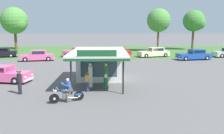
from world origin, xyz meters
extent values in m
plane|color=#5B5959|center=(0.00, 0.00, 0.00)|extent=(300.00, 300.00, 0.00)
cube|color=#3D6B2D|center=(0.00, 30.00, 0.00)|extent=(120.00, 24.00, 0.01)
cube|color=silver|center=(0.36, 4.51, 1.34)|extent=(3.97, 3.65, 2.68)
cube|color=#384C56|center=(0.36, 2.70, 1.39)|extent=(3.18, 0.05, 1.71)
cube|color=silver|center=(0.36, 2.70, 2.76)|extent=(4.67, 7.76, 0.16)
cube|color=#195128|center=(0.36, 2.70, 2.58)|extent=(4.67, 7.76, 0.18)
cube|color=#195128|center=(0.36, -1.15, 3.06)|extent=(2.78, 0.08, 0.44)
cylinder|color=black|center=(2.25, -0.78, 1.34)|extent=(0.12, 0.12, 2.68)
cylinder|color=black|center=(-1.52, -0.78, 1.34)|extent=(0.12, 0.12, 2.68)
cube|color=slate|center=(-0.26, 1.00, 0.05)|extent=(0.44, 0.44, 0.10)
cylinder|color=silver|center=(-0.26, 1.00, 0.94)|extent=(0.34, 0.34, 1.67)
cube|color=white|center=(-0.26, 0.82, 1.02)|extent=(0.22, 0.02, 0.28)
sphere|color=white|center=(-0.26, 1.00, 1.91)|extent=(0.26, 0.26, 0.26)
cube|color=slate|center=(0.98, 1.00, 0.05)|extent=(0.44, 0.44, 0.10)
cylinder|color=#1E6B33|center=(0.98, 1.00, 0.93)|extent=(0.34, 0.34, 1.65)
cube|color=white|center=(0.98, 0.82, 1.01)|extent=(0.22, 0.02, 0.28)
sphere|color=#EACC4C|center=(0.98, 1.00, 1.89)|extent=(0.26, 0.26, 0.26)
cylinder|color=black|center=(-2.33, -2.82, 0.32)|extent=(0.63, 0.33, 0.64)
cylinder|color=silver|center=(-2.33, -2.82, 0.32)|extent=(0.19, 0.17, 0.16)
cylinder|color=black|center=(-0.81, -2.21, 0.32)|extent=(0.63, 0.33, 0.64)
cylinder|color=silver|center=(-0.81, -2.21, 0.32)|extent=(0.19, 0.17, 0.16)
ellipsoid|color=#1E4C8C|center=(-1.67, -2.55, 0.78)|extent=(0.61, 0.43, 0.24)
cube|color=#59595E|center=(-1.62, -2.53, 0.42)|extent=(0.50, 0.39, 0.36)
cube|color=black|center=(-1.34, -2.42, 0.72)|extent=(0.54, 0.42, 0.10)
cylinder|color=silver|center=(-2.24, -2.78, 0.60)|extent=(0.37, 0.20, 0.71)
cylinder|color=silver|center=(-2.13, -2.74, 0.98)|extent=(0.30, 0.66, 0.04)
sphere|color=silver|center=(-2.22, -2.78, 0.82)|extent=(0.16, 0.16, 0.16)
cube|color=#1E4C8C|center=(-0.86, -2.23, 0.44)|extent=(0.48, 0.33, 0.12)
cylinder|color=silver|center=(-1.20, -2.51, 0.28)|extent=(0.68, 0.34, 0.18)
cube|color=brown|center=(-1.41, -2.45, 0.78)|extent=(0.50, 0.46, 0.14)
cylinder|color=brown|center=(-1.53, -2.67, 0.38)|extent=(0.20, 0.26, 0.56)
cylinder|color=brown|center=(-1.65, -2.38, 0.38)|extent=(0.20, 0.26, 0.56)
cylinder|color=#2D4C8C|center=(-1.44, -2.46, 1.09)|extent=(0.50, 0.45, 0.60)
sphere|color=beige|center=(-1.50, -2.49, 1.47)|extent=(0.22, 0.22, 0.22)
cylinder|color=#2D4C8C|center=(-1.59, -2.74, 1.18)|extent=(0.53, 0.28, 0.31)
cylinder|color=#2D4C8C|center=(-1.74, -2.37, 1.18)|extent=(0.53, 0.28, 0.31)
cube|color=#E55993|center=(-8.24, 3.30, 0.56)|extent=(5.09, 2.58, 0.76)
cube|color=#E55993|center=(-8.49, 3.34, 1.19)|extent=(2.35, 1.90, 0.51)
cube|color=#283847|center=(-7.47, 3.17, 1.19)|extent=(0.28, 1.37, 0.41)
cube|color=#283847|center=(-8.36, 4.10, 1.19)|extent=(1.77, 0.34, 0.39)
cube|color=silver|center=(-5.82, 2.88, 0.30)|extent=(0.41, 1.68, 0.18)
sphere|color=white|center=(-5.71, 3.44, 0.60)|extent=(0.18, 0.18, 0.18)
sphere|color=white|center=(-5.90, 2.32, 0.60)|extent=(0.18, 0.18, 0.18)
cylinder|color=black|center=(-6.47, 3.83, 0.33)|extent=(0.68, 0.31, 0.66)
cylinder|color=silver|center=(-6.47, 3.83, 0.33)|extent=(0.33, 0.27, 0.30)
cylinder|color=black|center=(-6.75, 2.20, 0.33)|extent=(0.68, 0.31, 0.66)
cylinder|color=silver|center=(-6.75, 2.20, 0.33)|extent=(0.33, 0.27, 0.30)
cube|color=#19479E|center=(14.03, 16.94, 0.57)|extent=(5.25, 2.65, 0.78)
cube|color=#19479E|center=(14.50, 17.02, 1.26)|extent=(2.27, 1.92, 0.59)
cube|color=#283847|center=(13.52, 16.85, 1.26)|extent=(0.28, 1.39, 0.47)
cube|color=#283847|center=(14.63, 16.26, 1.26)|extent=(1.70, 0.33, 0.45)
cube|color=#283847|center=(14.36, 17.79, 1.26)|extent=(1.70, 0.33, 0.45)
cube|color=silver|center=(11.53, 16.49, 0.30)|extent=(0.42, 1.71, 0.18)
cube|color=silver|center=(16.52, 17.38, 0.30)|extent=(0.42, 1.71, 0.18)
sphere|color=white|center=(11.62, 15.93, 0.61)|extent=(0.18, 0.18, 0.18)
sphere|color=white|center=(11.42, 17.06, 0.61)|extent=(0.18, 0.18, 0.18)
cylinder|color=black|center=(12.50, 15.81, 0.33)|extent=(0.68, 0.31, 0.66)
cylinder|color=silver|center=(12.50, 15.81, 0.33)|extent=(0.33, 0.27, 0.30)
cylinder|color=black|center=(12.20, 17.47, 0.33)|extent=(0.68, 0.31, 0.66)
cylinder|color=silver|center=(12.20, 17.47, 0.33)|extent=(0.33, 0.27, 0.30)
cylinder|color=black|center=(15.85, 16.41, 0.33)|extent=(0.68, 0.31, 0.66)
cylinder|color=silver|center=(15.85, 16.41, 0.33)|extent=(0.33, 0.27, 0.30)
cylinder|color=black|center=(15.56, 18.06, 0.33)|extent=(0.68, 0.31, 0.66)
cylinder|color=silver|center=(15.56, 18.06, 0.33)|extent=(0.33, 0.27, 0.30)
cube|color=black|center=(-16.18, 20.56, 0.59)|extent=(5.39, 3.10, 0.81)
cube|color=black|center=(-15.93, 20.62, 1.25)|extent=(2.63, 2.19, 0.52)
cube|color=#283847|center=(-15.73, 19.82, 1.25)|extent=(1.89, 0.50, 0.39)
cube|color=#283847|center=(-16.13, 21.42, 1.25)|extent=(1.89, 0.50, 0.39)
cube|color=silver|center=(-13.69, 21.19, 0.30)|extent=(0.56, 1.80, 0.18)
cylinder|color=black|center=(-14.28, 20.11, 0.33)|extent=(0.69, 0.36, 0.66)
cylinder|color=silver|center=(-14.28, 20.11, 0.33)|extent=(0.34, 0.29, 0.30)
cylinder|color=black|center=(-14.72, 21.85, 0.33)|extent=(0.69, 0.36, 0.66)
cylinder|color=silver|center=(-14.72, 21.85, 0.33)|extent=(0.34, 0.29, 0.30)
cube|color=red|center=(2.49, 20.29, 0.59)|extent=(5.16, 3.15, 0.83)
cube|color=red|center=(2.77, 20.37, 1.30)|extent=(2.49, 2.19, 0.59)
cube|color=#283847|center=(1.78, 20.09, 1.30)|extent=(0.44, 1.44, 0.47)
cube|color=#283847|center=(3.00, 19.58, 1.30)|extent=(1.74, 0.52, 0.45)
cube|color=#283847|center=(2.55, 21.16, 1.30)|extent=(1.74, 0.52, 0.45)
cube|color=silver|center=(0.14, 19.62, 0.30)|extent=(0.61, 1.77, 0.18)
cube|color=silver|center=(4.84, 20.96, 0.30)|extent=(0.61, 1.77, 0.18)
sphere|color=white|center=(0.30, 19.04, 0.64)|extent=(0.18, 0.18, 0.18)
sphere|color=white|center=(-0.03, 20.20, 0.64)|extent=(0.18, 0.18, 0.18)
cylinder|color=black|center=(1.16, 18.99, 0.33)|extent=(0.69, 0.37, 0.66)
cylinder|color=silver|center=(1.16, 18.99, 0.33)|extent=(0.35, 0.29, 0.30)
cylinder|color=black|center=(0.67, 20.70, 0.33)|extent=(0.69, 0.37, 0.66)
cylinder|color=silver|center=(0.67, 20.70, 0.33)|extent=(0.35, 0.29, 0.30)
cylinder|color=black|center=(4.31, 19.89, 0.33)|extent=(0.69, 0.37, 0.66)
cylinder|color=silver|center=(4.31, 19.89, 0.33)|extent=(0.35, 0.29, 0.30)
cylinder|color=black|center=(3.83, 21.60, 0.33)|extent=(0.69, 0.37, 0.66)
cylinder|color=silver|center=(3.83, 21.60, 0.33)|extent=(0.35, 0.29, 0.30)
cube|color=#E55993|center=(-3.74, 20.61, 0.60)|extent=(4.92, 2.80, 0.83)
cube|color=#E55993|center=(-3.43, 20.54, 1.31)|extent=(2.15, 1.94, 0.60)
cube|color=#283847|center=(-4.31, 20.75, 1.31)|extent=(0.36, 1.35, 0.48)
cube|color=#283847|center=(-3.61, 19.80, 1.31)|extent=(1.52, 0.39, 0.45)
cube|color=#283847|center=(-3.26, 21.28, 1.31)|extent=(1.52, 0.39, 0.45)
cube|color=silver|center=(-6.02, 21.16, 0.30)|extent=(0.51, 1.66, 0.18)
cube|color=silver|center=(-1.45, 20.06, 0.30)|extent=(0.51, 1.66, 0.18)
sphere|color=white|center=(-6.16, 20.61, 0.64)|extent=(0.18, 0.18, 0.18)
sphere|color=white|center=(-5.89, 21.71, 0.64)|extent=(0.18, 0.18, 0.18)
cylinder|color=black|center=(-5.46, 20.18, 0.33)|extent=(0.69, 0.35, 0.66)
cylinder|color=silver|center=(-5.46, 20.18, 0.33)|extent=(0.34, 0.28, 0.30)
cylinder|color=black|center=(-5.07, 21.78, 0.33)|extent=(0.69, 0.35, 0.66)
cylinder|color=silver|center=(-5.07, 21.78, 0.33)|extent=(0.34, 0.28, 0.30)
cylinder|color=black|center=(-2.40, 19.44, 0.33)|extent=(0.69, 0.35, 0.66)
cylinder|color=silver|center=(-2.40, 19.44, 0.33)|extent=(0.34, 0.28, 0.30)
cylinder|color=black|center=(-2.01, 21.04, 0.33)|extent=(0.69, 0.35, 0.66)
cylinder|color=silver|center=(-2.01, 21.04, 0.33)|extent=(0.34, 0.28, 0.30)
cube|color=beige|center=(8.73, 20.54, 0.56)|extent=(5.37, 3.20, 0.76)
cube|color=beige|center=(9.16, 20.66, 1.23)|extent=(2.60, 2.21, 0.58)
cube|color=#283847|center=(8.11, 20.36, 1.23)|extent=(0.44, 1.43, 0.47)
cube|color=#283847|center=(9.39, 19.88, 1.23)|extent=(1.83, 0.55, 0.44)
cube|color=#283847|center=(8.94, 21.45, 1.23)|extent=(1.83, 0.55, 0.44)
cube|color=silver|center=(6.28, 19.84, 0.30)|extent=(0.61, 1.76, 0.18)
cube|color=silver|center=(11.18, 21.24, 0.30)|extent=(0.61, 1.76, 0.18)
sphere|color=white|center=(6.44, 19.26, 0.60)|extent=(0.18, 0.18, 0.18)
sphere|color=white|center=(6.10, 20.42, 0.60)|extent=(0.18, 0.18, 0.18)
cylinder|color=black|center=(7.33, 19.22, 0.33)|extent=(0.69, 0.37, 0.66)
cylinder|color=silver|center=(7.33, 19.22, 0.33)|extent=(0.35, 0.29, 0.30)
cylinder|color=black|center=(6.84, 20.92, 0.33)|extent=(0.69, 0.37, 0.66)
cylinder|color=silver|center=(6.84, 20.92, 0.33)|extent=(0.35, 0.29, 0.30)
cylinder|color=black|center=(10.62, 20.16, 0.33)|extent=(0.69, 0.37, 0.66)
cylinder|color=silver|center=(10.62, 20.16, 0.33)|extent=(0.35, 0.29, 0.30)
cylinder|color=black|center=(10.14, 21.86, 0.33)|extent=(0.69, 0.37, 0.66)
cylinder|color=silver|center=(10.14, 21.86, 0.33)|extent=(0.35, 0.29, 0.30)
cube|color=#E55993|center=(-9.04, 16.51, 0.55)|extent=(4.91, 2.71, 0.74)
cube|color=#E55993|center=(-8.82, 16.56, 1.22)|extent=(2.33, 1.97, 0.60)
cube|color=#283847|center=(-9.80, 16.36, 1.22)|extent=(0.32, 1.39, 0.48)
cube|color=#283847|center=(-8.66, 15.79, 1.22)|extent=(1.71, 0.38, 0.45)
cube|color=#283847|center=(-8.97, 17.33, 1.22)|extent=(1.71, 0.38, 0.45)
cube|color=silver|center=(-11.34, 16.04, 0.30)|extent=(0.46, 1.71, 0.18)
cube|color=silver|center=(-6.74, 16.99, 0.30)|extent=(0.46, 1.71, 0.18)
sphere|color=white|center=(-11.24, 15.47, 0.59)|extent=(0.18, 0.18, 0.18)
sphere|color=white|center=(-11.47, 16.61, 0.59)|extent=(0.18, 0.18, 0.18)
cylinder|color=black|center=(-10.42, 15.37, 0.33)|extent=(0.69, 0.33, 0.66)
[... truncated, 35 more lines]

